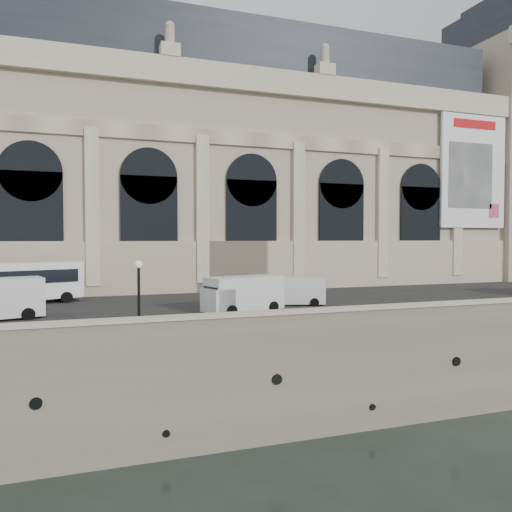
{
  "coord_description": "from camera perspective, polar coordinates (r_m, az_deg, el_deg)",
  "views": [
    {
      "loc": [
        -19.91,
        -24.92,
        11.23
      ],
      "look_at": [
        -3.5,
        22.0,
        9.49
      ],
      "focal_mm": 35.0,
      "sensor_mm": 36.0,
      "label": 1
    }
  ],
  "objects": [
    {
      "name": "museum",
      "position": [
        58.12,
        -5.28,
        10.4
      ],
      "size": [
        69.0,
        18.7,
        29.1
      ],
      "color": "#B7A78C",
      "rests_on": "quay"
    },
    {
      "name": "ground",
      "position": [
        33.81,
        19.13,
        -17.5
      ],
      "size": [
        260.0,
        260.0,
        0.0
      ],
      "primitive_type": "plane",
      "color": "black",
      "rests_on": "ground"
    },
    {
      "name": "street",
      "position": [
        44.02,
        7.79,
        -4.8
      ],
      "size": [
        160.0,
        24.0,
        0.06
      ],
      "primitive_type": "cube",
      "color": "#2D2D2D",
      "rests_on": "quay"
    },
    {
      "name": "bus_left",
      "position": [
        43.1,
        -26.73,
        -2.68
      ],
      "size": [
        11.45,
        5.87,
        3.33
      ],
      "color": "white",
      "rests_on": "quay"
    },
    {
      "name": "parapet",
      "position": [
        32.69,
        18.61,
        -6.21
      ],
      "size": [
        160.0,
        1.4,
        1.21
      ],
      "color": "gray",
      "rests_on": "quay"
    },
    {
      "name": "lamp_left",
      "position": [
        27.29,
        -13.24,
        -4.79
      ],
      "size": [
        0.41,
        0.41,
        4.07
      ],
      "color": "black",
      "rests_on": "quay"
    },
    {
      "name": "clock_pavilion",
      "position": [
        76.47,
        26.45,
        10.97
      ],
      "size": [
        13.0,
        14.72,
        36.7
      ],
      "color": "#B7A78C",
      "rests_on": "quay"
    },
    {
      "name": "quay",
      "position": [
        63.67,
        -0.89,
        -5.42
      ],
      "size": [
        160.0,
        70.0,
        6.0
      ],
      "primitive_type": "cube",
      "color": "gray",
      "rests_on": "ground"
    },
    {
      "name": "van_c",
      "position": [
        39.17,
        3.83,
        -4.0
      ],
      "size": [
        5.33,
        3.28,
        2.22
      ],
      "color": "silver",
      "rests_on": "quay"
    },
    {
      "name": "van_b",
      "position": [
        35.1,
        -1.82,
        -4.42
      ],
      "size": [
        6.11,
        3.68,
        2.55
      ],
      "color": "silver",
      "rests_on": "quay"
    }
  ]
}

